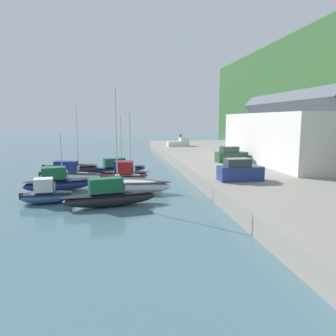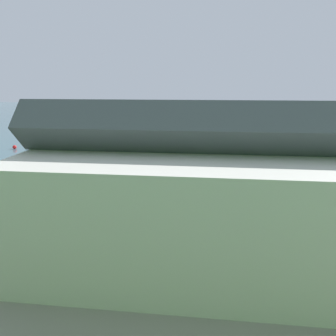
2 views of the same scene
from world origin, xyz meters
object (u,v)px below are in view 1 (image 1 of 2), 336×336
at_px(moored_boat_3, 131,186).
at_px(parked_car_1, 231,155).
at_px(parked_car_0, 240,171).
at_px(moored_boat_6, 75,169).
at_px(moored_boat_7, 69,174).
at_px(moored_boat_1, 125,173).
at_px(moored_boat_2, 127,178).
at_px(moored_boat_4, 110,196).
at_px(moored_boat_0, 117,168).
at_px(person_on_quay, 181,137).
at_px(moored_boat_9, 46,194).
at_px(moored_boat_5, 70,168).
at_px(pickup_truck_0, 180,142).
at_px(moored_boat_8, 57,182).

height_order(moored_boat_3, parked_car_1, parked_car_1).
height_order(parked_car_0, parked_car_1, same).
relative_size(moored_boat_6, moored_boat_7, 1.23).
distance_m(moored_boat_1, moored_boat_2, 4.78).
bearing_deg(moored_boat_3, moored_boat_4, -15.27).
bearing_deg(moored_boat_7, moored_boat_0, 146.91).
distance_m(moored_boat_4, person_on_quay, 60.51).
bearing_deg(parked_car_0, parked_car_1, 163.39).
bearing_deg(moored_boat_4, moored_boat_9, -120.90).
relative_size(moored_boat_3, parked_car_0, 1.96).
height_order(moored_boat_2, moored_boat_5, moored_boat_2).
xyz_separation_m(moored_boat_1, pickup_truck_0, (-30.87, 12.53, 1.50)).
bearing_deg(moored_boat_9, parked_car_0, 83.83).
distance_m(moored_boat_5, pickup_truck_0, 31.32).
distance_m(moored_boat_8, parked_car_1, 23.48).
xyz_separation_m(moored_boat_6, person_on_quay, (-41.74, 21.87, 1.74)).
xyz_separation_m(moored_boat_2, moored_boat_7, (-4.08, -6.79, -0.17)).
height_order(moored_boat_8, parked_car_0, moored_boat_8).
bearing_deg(moored_boat_4, person_on_quay, 151.52).
xyz_separation_m(moored_boat_8, parked_car_0, (4.64, 17.90, 1.48)).
bearing_deg(pickup_truck_0, parked_car_1, -2.26).
bearing_deg(moored_boat_0, moored_boat_5, -121.26).
bearing_deg(moored_boat_0, person_on_quay, 141.84).
height_order(moored_boat_1, parked_car_1, parked_car_1).
relative_size(moored_boat_8, pickup_truck_0, 1.45).
bearing_deg(person_on_quay, moored_boat_0, -22.14).
bearing_deg(moored_boat_3, moored_boat_6, -142.04).
height_order(moored_boat_9, pickup_truck_0, pickup_truck_0).
bearing_deg(moored_boat_2, moored_boat_1, -168.21).
relative_size(moored_boat_2, moored_boat_5, 0.96).
distance_m(moored_boat_4, parked_car_0, 12.59).
height_order(moored_boat_5, moored_boat_7, moored_boat_7).
xyz_separation_m(moored_boat_5, parked_car_1, (3.67, 22.18, 1.85)).
height_order(moored_boat_5, parked_car_1, parked_car_1).
bearing_deg(moored_boat_1, moored_boat_7, -74.42).
distance_m(moored_boat_7, person_on_quay, 51.24).
height_order(moored_boat_5, parked_car_0, parked_car_0).
relative_size(moored_boat_7, parked_car_0, 1.82).
bearing_deg(moored_boat_7, parked_car_1, 111.15).
distance_m(moored_boat_1, moored_boat_4, 12.61).
xyz_separation_m(moored_boat_0, moored_boat_3, (12.91, 1.52, -0.03)).
height_order(moored_boat_1, moored_boat_5, moored_boat_1).
bearing_deg(moored_boat_3, moored_boat_8, -98.80).
relative_size(moored_boat_4, moored_boat_7, 1.29).
xyz_separation_m(moored_boat_1, person_on_quay, (-45.55, 15.47, 1.78)).
relative_size(moored_boat_3, moored_boat_8, 1.16).
bearing_deg(moored_boat_9, moored_boat_5, 174.34).
xyz_separation_m(moored_boat_2, moored_boat_6, (-8.58, -6.63, -0.22)).
xyz_separation_m(moored_boat_5, parked_car_0, (17.17, 18.39, 1.85)).
distance_m(moored_boat_2, person_on_quay, 52.60).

